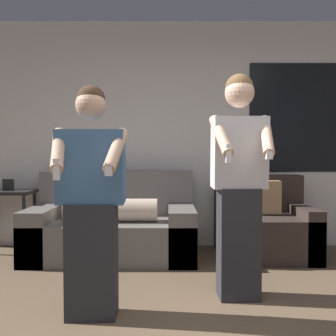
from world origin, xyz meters
name	(u,v)px	position (x,y,z in m)	size (l,w,h in m)	color
wall_back	(197,134)	(0.02, 2.84, 1.35)	(6.24, 0.07, 2.70)	silver
couch	(112,228)	(-0.95, 2.33, 0.31)	(1.76, 0.97, 0.92)	slate
armchair	(262,228)	(0.70, 2.34, 0.30)	(1.00, 0.86, 0.87)	#332823
side_table	(6,200)	(-2.19, 2.57, 0.59)	(0.56, 0.42, 0.85)	black
person_left	(90,202)	(-0.87, 0.73, 0.78)	(0.51, 0.47, 1.58)	#28282D
person_right	(237,184)	(0.20, 1.08, 0.89)	(0.47, 0.47, 1.72)	#28282D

